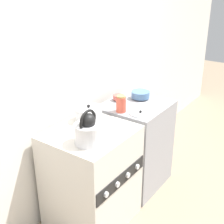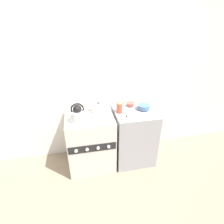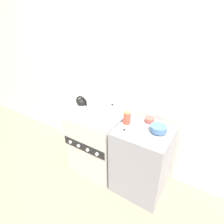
{
  "view_description": "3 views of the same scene",
  "coord_description": "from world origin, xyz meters",
  "px_view_note": "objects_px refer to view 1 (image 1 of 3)",
  "views": [
    {
      "loc": [
        -1.66,
        -1.08,
        1.96
      ],
      "look_at": [
        0.28,
        0.29,
        0.92
      ],
      "focal_mm": 50.0,
      "sensor_mm": 36.0,
      "label": 1
    },
    {
      "loc": [
        -0.11,
        -1.83,
        2.03
      ],
      "look_at": [
        0.32,
        0.28,
        0.89
      ],
      "focal_mm": 28.0,
      "sensor_mm": 36.0,
      "label": 2
    },
    {
      "loc": [
        1.22,
        -1.26,
        1.91
      ],
      "look_at": [
        0.25,
        0.26,
        0.97
      ],
      "focal_mm": 28.0,
      "sensor_mm": 36.0,
      "label": 3
    }
  ],
  "objects_px": {
    "cooking_pot": "(89,114)",
    "small_ceramic_bowl": "(119,97)",
    "kettle": "(88,131)",
    "storage_jar": "(121,104)",
    "enamel_bowl": "(140,95)",
    "loose_pot_lid": "(140,113)",
    "stove": "(92,177)"
  },
  "relations": [
    {
      "from": "stove",
      "to": "kettle",
      "type": "distance_m",
      "value": 0.55
    },
    {
      "from": "enamel_bowl",
      "to": "kettle",
      "type": "bearing_deg",
      "value": -172.33
    },
    {
      "from": "kettle",
      "to": "cooking_pot",
      "type": "xyz_separation_m",
      "value": [
        0.3,
        0.24,
        -0.04
      ]
    },
    {
      "from": "stove",
      "to": "loose_pot_lid",
      "type": "relative_size",
      "value": 4.43
    },
    {
      "from": "cooking_pot",
      "to": "loose_pot_lid",
      "type": "distance_m",
      "value": 0.45
    },
    {
      "from": "kettle",
      "to": "loose_pot_lid",
      "type": "distance_m",
      "value": 0.64
    },
    {
      "from": "stove",
      "to": "kettle",
      "type": "relative_size",
      "value": 3.26
    },
    {
      "from": "storage_jar",
      "to": "enamel_bowl",
      "type": "bearing_deg",
      "value": 3.2
    },
    {
      "from": "kettle",
      "to": "enamel_bowl",
      "type": "distance_m",
      "value": 0.96
    },
    {
      "from": "kettle",
      "to": "storage_jar",
      "type": "xyz_separation_m",
      "value": [
        0.58,
        0.11,
        -0.01
      ]
    },
    {
      "from": "kettle",
      "to": "enamel_bowl",
      "type": "relative_size",
      "value": 1.48
    },
    {
      "from": "storage_jar",
      "to": "loose_pot_lid",
      "type": "height_order",
      "value": "storage_jar"
    },
    {
      "from": "kettle",
      "to": "loose_pot_lid",
      "type": "bearing_deg",
      "value": -5.17
    },
    {
      "from": "stove",
      "to": "enamel_bowl",
      "type": "height_order",
      "value": "enamel_bowl"
    },
    {
      "from": "kettle",
      "to": "storage_jar",
      "type": "distance_m",
      "value": 0.59
    },
    {
      "from": "stove",
      "to": "storage_jar",
      "type": "xyz_separation_m",
      "value": [
        0.43,
        0.0,
        0.51
      ]
    },
    {
      "from": "cooking_pot",
      "to": "loose_pot_lid",
      "type": "height_order",
      "value": "cooking_pot"
    },
    {
      "from": "stove",
      "to": "storage_jar",
      "type": "height_order",
      "value": "storage_jar"
    },
    {
      "from": "enamel_bowl",
      "to": "loose_pot_lid",
      "type": "bearing_deg",
      "value": -149.28
    },
    {
      "from": "cooking_pot",
      "to": "small_ceramic_bowl",
      "type": "xyz_separation_m",
      "value": [
        0.49,
        0.04,
        -0.02
      ]
    },
    {
      "from": "enamel_bowl",
      "to": "small_ceramic_bowl",
      "type": "xyz_separation_m",
      "value": [
        -0.16,
        0.15,
        -0.01
      ]
    },
    {
      "from": "stove",
      "to": "cooking_pot",
      "type": "height_order",
      "value": "cooking_pot"
    },
    {
      "from": "stove",
      "to": "kettle",
      "type": "bearing_deg",
      "value": -144.08
    },
    {
      "from": "stove",
      "to": "enamel_bowl",
      "type": "distance_m",
      "value": 0.93
    },
    {
      "from": "kettle",
      "to": "storage_jar",
      "type": "bearing_deg",
      "value": 10.47
    },
    {
      "from": "cooking_pot",
      "to": "kettle",
      "type": "bearing_deg",
      "value": -141.14
    },
    {
      "from": "storage_jar",
      "to": "loose_pot_lid",
      "type": "relative_size",
      "value": 0.77
    },
    {
      "from": "enamel_bowl",
      "to": "storage_jar",
      "type": "bearing_deg",
      "value": -176.8
    },
    {
      "from": "kettle",
      "to": "enamel_bowl",
      "type": "bearing_deg",
      "value": 7.67
    },
    {
      "from": "stove",
      "to": "enamel_bowl",
      "type": "relative_size",
      "value": 4.81
    },
    {
      "from": "stove",
      "to": "loose_pot_lid",
      "type": "xyz_separation_m",
      "value": [
        0.49,
        -0.16,
        0.44
      ]
    },
    {
      "from": "kettle",
      "to": "cooking_pot",
      "type": "distance_m",
      "value": 0.38
    }
  ]
}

